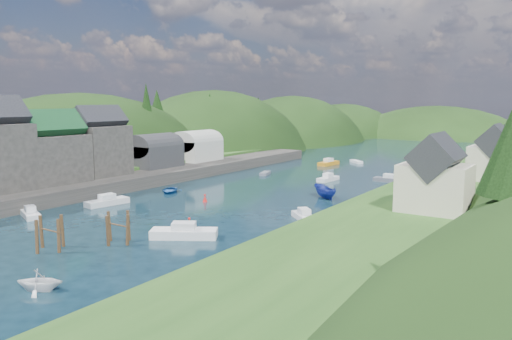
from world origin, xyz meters
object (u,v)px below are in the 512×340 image
Objects in this scene: piling_cluster_far at (118,231)px; channel_buoy_far at (205,199)px; channel_buoy_near at (189,223)px; piling_cluster_near at (50,236)px.

channel_buoy_far is (-5.88, 20.55, -0.79)m from piling_cluster_far.
channel_buoy_near is 13.93m from channel_buoy_far.
channel_buoy_far is (-7.46, 11.76, 0.00)m from channel_buoy_near.
piling_cluster_near is 25.86m from channel_buoy_far.
piling_cluster_far is at bearing -100.19° from channel_buoy_near.
piling_cluster_far is 8.97m from channel_buoy_near.
piling_cluster_far is at bearing 55.31° from piling_cluster_near.
piling_cluster_far reaches higher than channel_buoy_far.
piling_cluster_near is 3.45× the size of channel_buoy_far.
channel_buoy_near is (5.17, 13.98, -0.85)m from piling_cluster_near.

